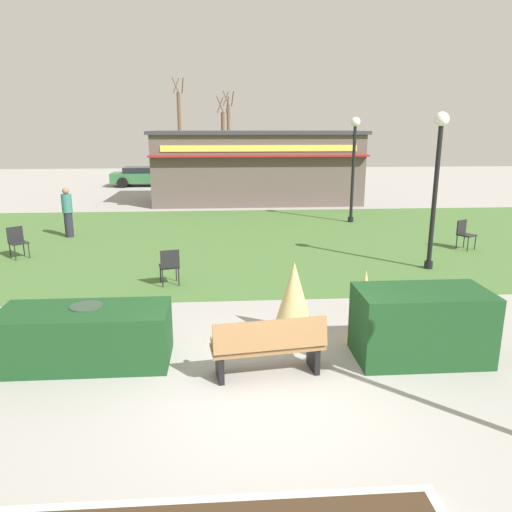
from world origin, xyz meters
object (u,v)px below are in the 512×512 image
(person_strolling, at_px, (68,212))
(tree_center_bg, at_px, (229,138))
(food_kiosk, at_px, (256,166))
(cafe_chair_east, at_px, (464,232))
(trash_bin, at_px, (89,332))
(cafe_chair_west, at_px, (17,240))
(parked_car_west_slot, at_px, (145,176))
(cafe_chair_center, at_px, (170,264))
(tree_left_bg, at_px, (180,132))
(park_bench, at_px, (269,347))
(tree_right_bg, at_px, (223,144))
(lamppost_mid, at_px, (437,172))
(lamppost_far, at_px, (354,157))

(person_strolling, height_order, tree_center_bg, tree_center_bg)
(food_kiosk, bearing_deg, person_strolling, -131.48)
(cafe_chair_east, bearing_deg, trash_bin, -144.62)
(person_strolling, bearing_deg, food_kiosk, -64.60)
(cafe_chair_west, distance_m, parked_car_west_slot, 17.92)
(cafe_chair_center, relative_size, tree_left_bg, 0.12)
(trash_bin, height_order, food_kiosk, food_kiosk)
(food_kiosk, height_order, cafe_chair_west, food_kiosk)
(park_bench, xyz_separation_m, tree_center_bg, (0.06, 33.39, 2.33))
(cafe_chair_east, distance_m, tree_right_bg, 22.84)
(lamppost_mid, relative_size, tree_right_bg, 0.71)
(person_strolling, bearing_deg, tree_center_bg, -37.45)
(lamppost_mid, bearing_deg, tree_right_bg, 102.48)
(tree_center_bg, bearing_deg, park_bench, -90.10)
(cafe_chair_west, distance_m, tree_left_bg, 25.67)
(park_bench, xyz_separation_m, parked_car_west_slot, (-5.46, 25.39, 0.16))
(cafe_chair_center, xyz_separation_m, tree_right_bg, (1.49, 24.63, 1.96))
(trash_bin, relative_size, parked_car_west_slot, 0.22)
(park_bench, bearing_deg, food_kiosk, 86.44)
(cafe_chair_west, bearing_deg, person_strolling, 76.46)
(lamppost_far, distance_m, tree_left_bg, 22.19)
(tree_right_bg, bearing_deg, tree_left_bg, 132.07)
(food_kiosk, relative_size, tree_center_bg, 1.61)
(lamppost_far, height_order, tree_left_bg, tree_left_bg)
(parked_car_west_slot, bearing_deg, trash_bin, -83.89)
(lamppost_far, relative_size, tree_center_bg, 0.63)
(person_strolling, height_order, tree_left_bg, tree_left_bg)
(food_kiosk, relative_size, cafe_chair_east, 11.48)
(parked_car_west_slot, bearing_deg, tree_center_bg, 55.39)
(person_strolling, relative_size, tree_left_bg, 0.23)
(lamppost_mid, bearing_deg, trash_bin, -148.07)
(tree_left_bg, height_order, tree_center_bg, tree_left_bg)
(trash_bin, bearing_deg, park_bench, -15.51)
(cafe_chair_east, relative_size, person_strolling, 0.53)
(tree_center_bg, bearing_deg, lamppost_far, -78.21)
(cafe_chair_west, bearing_deg, cafe_chair_east, 0.45)
(cafe_chair_west, distance_m, tree_right_bg, 22.62)
(cafe_chair_west, height_order, cafe_chair_center, same)
(person_strolling, height_order, parked_car_west_slot, person_strolling)
(trash_bin, height_order, tree_center_bg, tree_center_bg)
(tree_right_bg, bearing_deg, cafe_chair_east, -71.57)
(lamppost_far, bearing_deg, cafe_chair_west, -156.56)
(trash_bin, bearing_deg, cafe_chair_east, 35.38)
(tree_left_bg, xyz_separation_m, tree_right_bg, (3.32, -3.67, -0.77))
(tree_left_bg, bearing_deg, trash_bin, -88.39)
(trash_bin, height_order, parked_car_west_slot, parked_car_west_slot)
(tree_right_bg, bearing_deg, person_strolling, -106.03)
(cafe_chair_center, bearing_deg, person_strolling, 124.95)
(lamppost_mid, height_order, food_kiosk, lamppost_mid)
(food_kiosk, height_order, person_strolling, food_kiosk)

